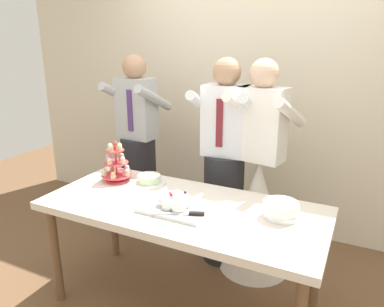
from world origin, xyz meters
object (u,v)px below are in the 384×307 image
at_px(cupcake_stand, 116,166).
at_px(plate_stack, 281,210).
at_px(round_cake, 149,180).
at_px(person_groom, 224,175).
at_px(dessert_table, 182,215).
at_px(main_cake_tray, 176,203).
at_px(person_bride, 257,201).
at_px(person_guest, 138,156).

bearing_deg(cupcake_stand, plate_stack, -2.46).
height_order(round_cake, person_groom, person_groom).
xyz_separation_m(plate_stack, person_groom, (-0.58, 0.58, -0.08)).
relative_size(dessert_table, round_cake, 7.50).
xyz_separation_m(main_cake_tray, person_bride, (0.31, 0.75, -0.23)).
distance_m(person_groom, person_bride, 0.33).
bearing_deg(person_guest, person_bride, -6.39).
xyz_separation_m(dessert_table, plate_stack, (0.60, 0.11, 0.12)).
xyz_separation_m(dessert_table, main_cake_tray, (-0.00, -0.07, 0.12)).
bearing_deg(dessert_table, main_cake_tray, -93.48).
bearing_deg(dessert_table, person_guest, 137.46).
bearing_deg(main_cake_tray, round_cake, 142.63).
bearing_deg(person_guest, main_cake_tray, -45.13).
bearing_deg(plate_stack, main_cake_tray, -163.58).
relative_size(dessert_table, plate_stack, 8.42).
bearing_deg(main_cake_tray, cupcake_stand, 159.64).
relative_size(round_cake, person_bride, 0.14).
xyz_separation_m(person_groom, person_bride, (0.28, -0.01, -0.16)).
bearing_deg(person_groom, main_cake_tray, -91.90).
relative_size(dessert_table, person_guest, 1.08).
bearing_deg(dessert_table, cupcake_stand, 165.77).
distance_m(round_cake, person_guest, 0.78).
distance_m(main_cake_tray, person_groom, 0.76).
relative_size(dessert_table, person_bride, 1.08).
xyz_separation_m(main_cake_tray, round_cake, (-0.38, 0.29, -0.01)).
relative_size(main_cake_tray, person_guest, 0.26).
bearing_deg(person_groom, cupcake_stand, -141.17).
xyz_separation_m(cupcake_stand, person_guest, (-0.25, 0.65, -0.14)).
distance_m(cupcake_stand, round_cake, 0.27).
distance_m(cupcake_stand, person_groom, 0.85).
distance_m(cupcake_stand, plate_stack, 1.23).
relative_size(plate_stack, round_cake, 0.89).
height_order(cupcake_stand, main_cake_tray, cupcake_stand).
xyz_separation_m(dessert_table, person_groom, (0.02, 0.68, 0.05)).
bearing_deg(dessert_table, person_bride, 65.85).
bearing_deg(person_guest, cupcake_stand, -68.79).
bearing_deg(plate_stack, person_bride, 117.78).
xyz_separation_m(plate_stack, round_cake, (-0.99, 0.11, -0.02)).
relative_size(dessert_table, main_cake_tray, 4.21).
bearing_deg(round_cake, person_bride, 33.81).
height_order(dessert_table, person_groom, person_groom).
height_order(person_bride, person_guest, same).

